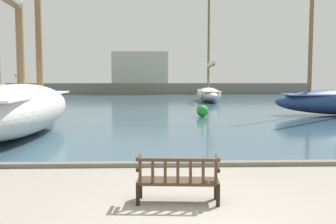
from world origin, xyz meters
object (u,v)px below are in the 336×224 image
(sailboat_nearest_starboard, at_px, (20,101))
(sailboat_outer_starboard, at_px, (208,93))
(park_bench, at_px, (178,179))
(sailboat_far_starboard, at_px, (20,102))
(channel_buoy, at_px, (202,111))

(sailboat_nearest_starboard, relative_size, sailboat_outer_starboard, 0.59)
(park_bench, xyz_separation_m, sailboat_far_starboard, (-6.24, 9.06, 1.00))
(park_bench, bearing_deg, sailboat_nearest_starboard, 115.59)
(sailboat_far_starboard, bearing_deg, sailboat_outer_starboard, 64.93)
(sailboat_nearest_starboard, bearing_deg, sailboat_far_starboard, -70.50)
(sailboat_far_starboard, xyz_separation_m, sailboat_outer_starboard, (11.72, 25.04, -0.43))
(sailboat_outer_starboard, bearing_deg, park_bench, -99.13)
(sailboat_far_starboard, height_order, sailboat_outer_starboard, sailboat_far_starboard)
(sailboat_outer_starboard, relative_size, channel_buoy, 9.45)
(park_bench, relative_size, sailboat_outer_starboard, 0.12)
(sailboat_nearest_starboard, height_order, sailboat_far_starboard, sailboat_far_starboard)
(sailboat_nearest_starboard, xyz_separation_m, sailboat_far_starboard, (5.39, -15.22, 0.78))
(sailboat_outer_starboard, height_order, channel_buoy, sailboat_outer_starboard)
(sailboat_outer_starboard, distance_m, channel_buoy, 17.84)
(park_bench, distance_m, sailboat_nearest_starboard, 26.92)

